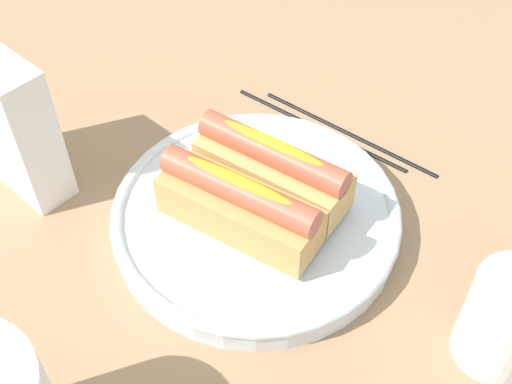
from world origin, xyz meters
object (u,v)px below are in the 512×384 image
Objects in this scene: serving_bowl at (256,216)px; chopstick_far at (348,132)px; hotdog_back at (239,205)px; water_glass at (505,322)px; napkin_box at (9,123)px; hotdog_front at (272,168)px; chopstick_near at (319,128)px.

serving_bowl is 1.25× the size of chopstick_far.
hotdog_back is 1.69× the size of water_glass.
water_glass reaches higher than serving_bowl.
hotdog_back is 1.01× the size of napkin_box.
hotdog_front is 0.68× the size of chopstick_far.
hotdog_back is at bearing 6.54° from water_glass.
hotdog_back reaches higher than water_glass.
hotdog_back is at bearing 99.67° from chopstick_near.
hotdog_front reaches higher than chopstick_far.
water_glass is (-0.24, 0.03, -0.01)m from hotdog_front.
serving_bowl is at bearing 90.49° from chopstick_far.
water_glass reaches higher than chopstick_near.
chopstick_far is (-0.24, -0.24, -0.07)m from napkin_box.
water_glass is 0.48m from napkin_box.
napkin_box is (0.47, 0.08, 0.03)m from water_glass.
chopstick_far is at bearing -94.24° from hotdog_front.
serving_bowl is 0.24m from water_glass.
serving_bowl is 1.83× the size of hotdog_front.
napkin_box is 0.35m from chopstick_far.
water_glass is at bearing 179.88° from serving_bowl.
hotdog_back is 0.20m from chopstick_far.
serving_bowl is at bearing -89.17° from hotdog_back.
hotdog_back is at bearing -159.90° from napkin_box.
hotdog_front is at bearing 89.66° from chopstick_far.
chopstick_far is (-0.01, -0.20, -0.06)m from hotdog_back.
water_glass is at bearing -162.54° from napkin_box.
water_glass is 0.41× the size of chopstick_far.
water_glass is at bearing 173.25° from hotdog_front.
hotdog_front is 0.25m from napkin_box.
serving_bowl is 3.04× the size of water_glass.
water_glass is 0.30m from chopstick_near.
serving_bowl is at bearing -0.12° from water_glass.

